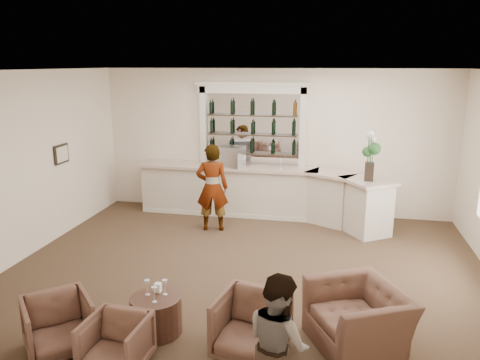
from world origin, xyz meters
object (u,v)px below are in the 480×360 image
armchair_left (58,325)px  flower_vase (370,153)px  sommelier (212,188)px  espresso_machine (231,157)px  cocktail_table (156,315)px  armchair_right (252,325)px  bar_counter (263,193)px  guest (278,343)px  armchair_center (116,344)px  armchair_far (358,317)px

armchair_left → flower_vase: bearing=8.9°
sommelier → espresso_machine: bearing=-110.3°
cocktail_table → armchair_right: (1.29, -0.21, 0.13)m
bar_counter → armchair_left: 5.80m
guest → armchair_right: 1.01m
armchair_center → espresso_machine: (0.06, 5.74, 1.05)m
armchair_center → flower_vase: 6.02m
sommelier → armchair_left: (-0.72, -4.53, -0.56)m
guest → bar_counter: bearing=-28.1°
cocktail_table → armchair_center: armchair_center is taller
guest → flower_vase: flower_vase is taller
espresso_machine → sommelier: bearing=-85.9°
armchair_right → flower_vase: bearing=80.7°
cocktail_table → armchair_left: bearing=-147.9°
sommelier → guest: (1.99, -4.96, -0.18)m
guest → armchair_far: 1.57m
sommelier → armchair_left: size_ratio=2.38×
armchair_far → espresso_machine: size_ratio=2.21×
armchair_center → armchair_far: 2.90m
armchair_left → bar_counter: bearing=31.0°
bar_counter → flower_vase: size_ratio=5.81×
bar_counter → espresso_machine: size_ratio=10.91×
bar_counter → flower_vase: (2.22, -0.72, 1.12)m
armchair_left → flower_vase: (3.85, 4.85, 1.35)m
guest → armchair_center: size_ratio=2.12×
guest → armchair_far: size_ratio=1.27×
armchair_far → espresso_machine: espresso_machine is taller
armchair_far → flower_vase: (0.31, 3.99, 1.32)m
armchair_center → flower_vase: size_ratio=0.71×
cocktail_table → armchair_far: 2.55m
armchair_far → armchair_right: bearing=-98.6°
sommelier → armchair_left: bearing=70.3°
armchair_left → espresso_machine: (0.89, 5.57, 1.02)m
flower_vase → armchair_center: bearing=-121.0°
bar_counter → armchair_left: bearing=-106.3°
guest → espresso_machine: (-1.82, 6.00, 0.63)m
sommelier → bar_counter: bearing=-142.1°
espresso_machine → cocktail_table: bearing=-75.1°
guest → sommelier: bearing=-16.4°
cocktail_table → guest: (1.71, -1.06, 0.49)m
armchair_center → armchair_left: bearing=171.6°
bar_counter → armchair_center: (-0.80, -5.74, -0.26)m
bar_counter → armchair_far: size_ratio=4.93×
espresso_machine → armchair_left: bearing=-85.5°
sommelier → armchair_right: size_ratio=2.20×
armchair_far → flower_vase: flower_vase is taller
armchair_right → armchair_far: (1.25, 0.44, 0.00)m
sommelier → armchair_far: (2.82, -3.67, -0.54)m
espresso_machine → armchair_right: bearing=-61.2°
cocktail_table → armchair_center: size_ratio=0.95×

